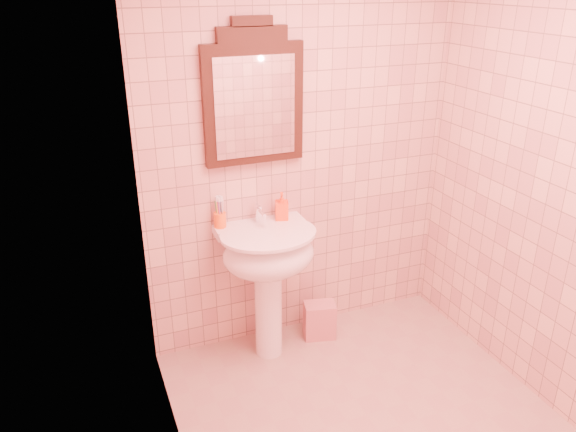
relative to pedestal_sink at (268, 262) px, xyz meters
name	(u,v)px	position (x,y,z in m)	size (l,w,h in m)	color
floor	(379,432)	(0.31, -0.87, -0.66)	(2.20, 2.20, 0.00)	tan
back_wall	(301,152)	(0.31, 0.23, 0.59)	(2.00, 0.02, 2.50)	beige
pedestal_sink	(268,262)	(0.00, 0.00, 0.00)	(0.58, 0.58, 0.86)	white
faucet	(260,214)	(0.00, 0.14, 0.26)	(0.04, 0.16, 0.11)	white
mirror	(254,98)	(0.00, 0.20, 0.95)	(0.59, 0.06, 0.82)	black
toothbrush_cup	(220,219)	(-0.24, 0.17, 0.25)	(0.07, 0.07, 0.17)	orange
soap_dispenser	(282,206)	(0.15, 0.14, 0.29)	(0.08, 0.08, 0.17)	#FF4615
towel	(319,320)	(0.37, 0.04, -0.54)	(0.21, 0.14, 0.25)	#C5747F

